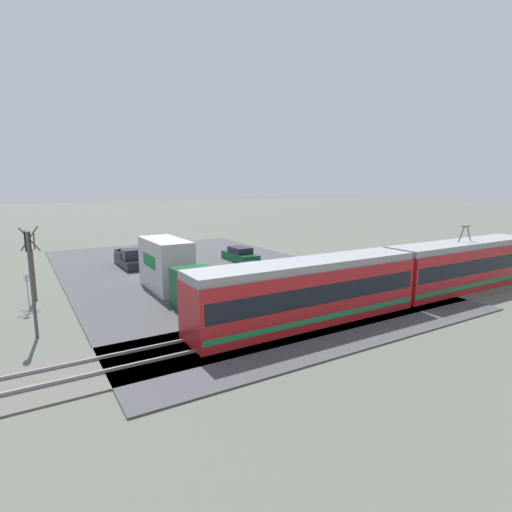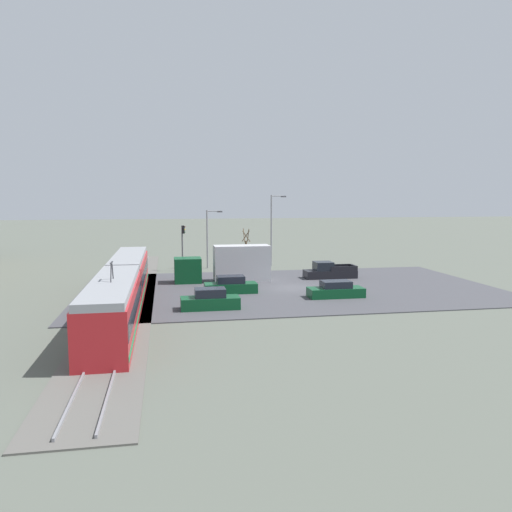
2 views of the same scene
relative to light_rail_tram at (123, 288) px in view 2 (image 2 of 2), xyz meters
The scene contains 14 objects.
ground_plane 16.40m from the light_rail_tram, 65.42° to the right, with size 320.00×320.00×0.00m, color #565B51.
road_surface 16.40m from the light_rail_tram, 65.42° to the right, with size 22.64×38.57×0.08m.
rail_bed 6.99m from the light_rail_tram, ahead, with size 56.63×4.40×0.22m.
light_rail_tram is the anchor object (origin of this frame).
box_truck 15.04m from the light_rail_tram, 39.56° to the right, with size 2.41×9.66×3.65m.
pickup_truck 23.50m from the light_rail_tram, 59.99° to the right, with size 2.04×5.48×1.75m.
sedan_car_0 10.45m from the light_rail_tram, 59.36° to the right, with size 1.82×4.67×1.54m.
sedan_car_1 17.71m from the light_rail_tram, 84.28° to the right, with size 1.87×4.76×1.42m.
sedan_car_2 6.69m from the light_rail_tram, 97.60° to the right, with size 1.75×4.50×1.60m.
traffic_light_pole 20.97m from the light_rail_tram, 14.58° to the right, with size 0.28×0.47×5.35m.
street_tree 23.69m from the light_rail_tram, 32.47° to the right, with size 1.16×0.97×4.93m.
street_lamp_near_crossing 23.71m from the light_rail_tram, 21.10° to the right, with size 0.36×1.95×7.08m.
street_lamp_mid_block 28.14m from the light_rail_tram, 36.26° to the right, with size 0.36×1.95×8.90m.
no_parking_sign 22.85m from the light_rail_tram, 26.75° to the right, with size 0.32×0.08×2.28m.
Camera 2 is at (-45.27, 11.53, 8.58)m, focal length 35.00 mm.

